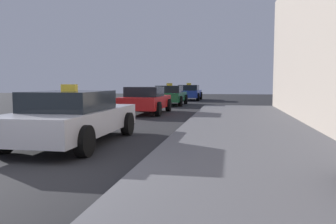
{
  "coord_description": "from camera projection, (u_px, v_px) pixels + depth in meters",
  "views": [
    {
      "loc": [
        3.46,
        -4.33,
        1.47
      ],
      "look_at": [
        2.4,
        1.56,
        0.96
      ],
      "focal_mm": 36.85,
      "sensor_mm": 36.0,
      "label": 1
    }
  ],
  "objects": [
    {
      "name": "car_green",
      "position": [
        170.0,
        95.0,
        22.57
      ],
      "size": [
        1.97,
        4.04,
        1.43
      ],
      "color": "#196638",
      "rests_on": "ground_plane"
    },
    {
      "name": "sidewalk",
      "position": [
        273.0,
        196.0,
        4.27
      ],
      "size": [
        4.0,
        32.0,
        0.15
      ],
      "primitive_type": "cube",
      "color": "#5B5B60",
      "rests_on": "ground_plane"
    },
    {
      "name": "car_silver",
      "position": [
        73.0,
        117.0,
        8.29
      ],
      "size": [
        2.01,
        4.53,
        1.43
      ],
      "color": "#B7B7BF",
      "rests_on": "ground_plane"
    },
    {
      "name": "car_blue",
      "position": [
        189.0,
        92.0,
        28.85
      ],
      "size": [
        1.96,
        4.28,
        1.43
      ],
      "color": "#233899",
      "rests_on": "ground_plane"
    },
    {
      "name": "car_red",
      "position": [
        146.0,
        100.0,
        16.37
      ],
      "size": [
        1.96,
        4.03,
        1.27
      ],
      "color": "red",
      "rests_on": "ground_plane"
    }
  ]
}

